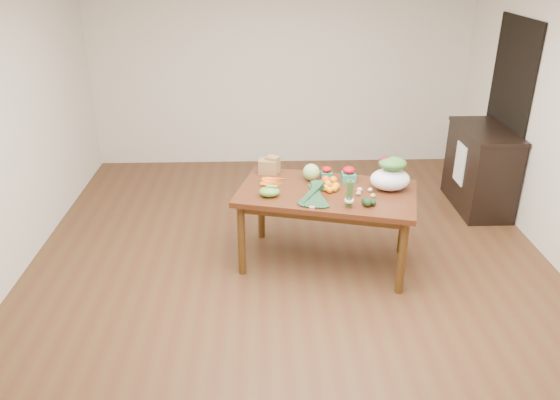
{
  "coord_description": "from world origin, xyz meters",
  "views": [
    {
      "loc": [
        -0.26,
        -4.24,
        2.76
      ],
      "look_at": [
        -0.11,
        0.0,
        0.78
      ],
      "focal_mm": 35.0,
      "sensor_mm": 36.0,
      "label": 1
    }
  ],
  "objects_px": {
    "kale_bunch": "(314,195)",
    "dining_table": "(325,227)",
    "asparagus_bundle": "(349,194)",
    "salad_bag": "(390,175)",
    "cabinet": "(480,169)",
    "mandarin_cluster": "(328,185)",
    "cabbage": "(311,172)",
    "paper_bag": "(268,165)"
  },
  "relations": [
    {
      "from": "cabinet",
      "to": "cabbage",
      "type": "bearing_deg",
      "value": -155.45
    },
    {
      "from": "mandarin_cluster",
      "to": "kale_bunch",
      "type": "xyz_separation_m",
      "value": [
        -0.15,
        -0.29,
        0.03
      ]
    },
    {
      "from": "cabbage",
      "to": "salad_bag",
      "type": "xyz_separation_m",
      "value": [
        0.69,
        -0.25,
        0.06
      ]
    },
    {
      "from": "dining_table",
      "to": "kale_bunch",
      "type": "relative_size",
      "value": 3.96
    },
    {
      "from": "paper_bag",
      "to": "kale_bunch",
      "type": "bearing_deg",
      "value": -61.89
    },
    {
      "from": "cabbage",
      "to": "cabinet",
      "type": "bearing_deg",
      "value": 24.55
    },
    {
      "from": "cabbage",
      "to": "mandarin_cluster",
      "type": "height_order",
      "value": "cabbage"
    },
    {
      "from": "mandarin_cluster",
      "to": "kale_bunch",
      "type": "relative_size",
      "value": 0.45
    },
    {
      "from": "dining_table",
      "to": "salad_bag",
      "type": "distance_m",
      "value": 0.77
    },
    {
      "from": "kale_bunch",
      "to": "asparagus_bundle",
      "type": "height_order",
      "value": "asparagus_bundle"
    },
    {
      "from": "cabinet",
      "to": "mandarin_cluster",
      "type": "relative_size",
      "value": 5.67
    },
    {
      "from": "dining_table",
      "to": "asparagus_bundle",
      "type": "distance_m",
      "value": 0.63
    },
    {
      "from": "kale_bunch",
      "to": "salad_bag",
      "type": "bearing_deg",
      "value": 35.9
    },
    {
      "from": "salad_bag",
      "to": "mandarin_cluster",
      "type": "bearing_deg",
      "value": 178.93
    },
    {
      "from": "dining_table",
      "to": "mandarin_cluster",
      "type": "xyz_separation_m",
      "value": [
        0.01,
        0.02,
        0.42
      ]
    },
    {
      "from": "dining_table",
      "to": "mandarin_cluster",
      "type": "distance_m",
      "value": 0.42
    },
    {
      "from": "paper_bag",
      "to": "dining_table",
      "type": "bearing_deg",
      "value": -40.19
    },
    {
      "from": "paper_bag",
      "to": "cabbage",
      "type": "distance_m",
      "value": 0.44
    },
    {
      "from": "paper_bag",
      "to": "cabbage",
      "type": "relative_size",
      "value": 1.49
    },
    {
      "from": "paper_bag",
      "to": "asparagus_bundle",
      "type": "relative_size",
      "value": 0.95
    },
    {
      "from": "kale_bunch",
      "to": "asparagus_bundle",
      "type": "distance_m",
      "value": 0.3
    },
    {
      "from": "asparagus_bundle",
      "to": "salad_bag",
      "type": "relative_size",
      "value": 0.69
    },
    {
      "from": "dining_table",
      "to": "cabinet",
      "type": "relative_size",
      "value": 1.55
    },
    {
      "from": "kale_bunch",
      "to": "dining_table",
      "type": "bearing_deg",
      "value": 76.77
    },
    {
      "from": "kale_bunch",
      "to": "asparagus_bundle",
      "type": "bearing_deg",
      "value": -0.5
    },
    {
      "from": "cabinet",
      "to": "cabbage",
      "type": "relative_size",
      "value": 6.4
    },
    {
      "from": "cabinet",
      "to": "paper_bag",
      "type": "height_order",
      "value": "cabinet"
    },
    {
      "from": "mandarin_cluster",
      "to": "kale_bunch",
      "type": "bearing_deg",
      "value": -117.6
    },
    {
      "from": "cabinet",
      "to": "salad_bag",
      "type": "height_order",
      "value": "salad_bag"
    },
    {
      "from": "dining_table",
      "to": "mandarin_cluster",
      "type": "bearing_deg",
      "value": 80.37
    },
    {
      "from": "cabinet",
      "to": "paper_bag",
      "type": "distance_m",
      "value": 2.55
    },
    {
      "from": "salad_bag",
      "to": "asparagus_bundle",
      "type": "bearing_deg",
      "value": -139.91
    },
    {
      "from": "cabbage",
      "to": "mandarin_cluster",
      "type": "distance_m",
      "value": 0.27
    },
    {
      "from": "paper_bag",
      "to": "kale_bunch",
      "type": "xyz_separation_m",
      "value": [
        0.38,
        -0.71,
        -0.0
      ]
    },
    {
      "from": "paper_bag",
      "to": "salad_bag",
      "type": "xyz_separation_m",
      "value": [
        1.09,
        -0.44,
        0.06
      ]
    },
    {
      "from": "dining_table",
      "to": "paper_bag",
      "type": "relative_size",
      "value": 6.69
    },
    {
      "from": "cabbage",
      "to": "asparagus_bundle",
      "type": "xyz_separation_m",
      "value": [
        0.27,
        -0.6,
        0.05
      ]
    },
    {
      "from": "dining_table",
      "to": "cabbage",
      "type": "relative_size",
      "value": 9.95
    },
    {
      "from": "dining_table",
      "to": "paper_bag",
      "type": "bearing_deg",
      "value": 154.39
    },
    {
      "from": "salad_bag",
      "to": "paper_bag",
      "type": "bearing_deg",
      "value": 158.29
    },
    {
      "from": "dining_table",
      "to": "asparagus_bundle",
      "type": "bearing_deg",
      "value": -52.62
    },
    {
      "from": "paper_bag",
      "to": "asparagus_bundle",
      "type": "height_order",
      "value": "asparagus_bundle"
    }
  ]
}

